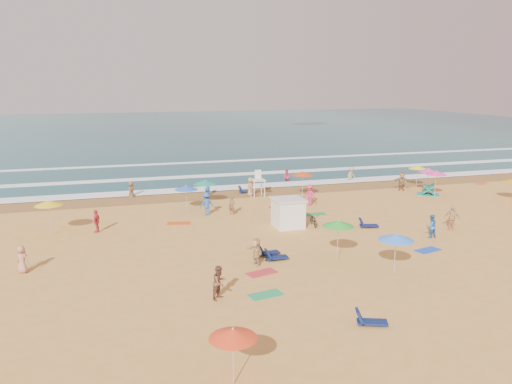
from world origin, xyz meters
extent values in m
plane|color=gold|center=(0.00, 0.00, 0.00)|extent=(220.00, 220.00, 0.00)
cube|color=#0C4756|center=(0.00, 84.00, 0.00)|extent=(220.00, 140.00, 0.18)
plane|color=olive|center=(0.00, 12.50, 0.01)|extent=(220.00, 220.00, 0.00)
cube|color=white|center=(0.00, 15.00, 0.10)|extent=(200.00, 2.20, 0.05)
cube|color=white|center=(0.00, 22.00, 0.10)|extent=(200.00, 1.60, 0.05)
cube|color=white|center=(0.00, 32.00, 0.10)|extent=(200.00, 1.20, 0.05)
cube|color=white|center=(1.09, 0.42, 1.00)|extent=(2.00, 2.00, 2.00)
cube|color=silver|center=(1.09, 0.42, 2.06)|extent=(2.20, 2.20, 0.12)
imported|color=black|center=(2.99, 0.12, 0.44)|extent=(0.80, 1.75, 0.88)
cone|color=yellow|center=(18.30, 9.96, 2.13)|extent=(1.71, 1.71, 0.35)
cone|color=green|center=(1.45, -7.16, 2.31)|extent=(1.85, 1.85, 0.35)
cone|color=yellow|center=(-15.41, 3.16, 2.29)|extent=(1.87, 1.87, 0.35)
cone|color=red|center=(-7.45, -17.56, 1.95)|extent=(1.69, 1.69, 0.35)
cone|color=blue|center=(-5.35, 7.11, 1.99)|extent=(1.89, 1.89, 0.35)
cone|color=#F6369B|center=(17.86, 7.55, 2.23)|extent=(1.79, 1.79, 0.35)
cone|color=#387DFF|center=(3.67, -9.80, 2.07)|extent=(1.96, 1.96, 0.35)
cone|color=red|center=(5.53, 8.84, 2.33)|extent=(1.98, 1.98, 0.35)
cone|color=#12956E|center=(-3.45, 8.99, 1.98)|extent=(1.99, 1.99, 0.35)
cone|color=#FE389E|center=(17.55, 5.90, 2.28)|extent=(1.88, 1.88, 0.35)
cube|color=#0F1D4F|center=(-0.62, -15.05, 0.17)|extent=(1.41, 0.99, 0.34)
cube|color=#0E1B49|center=(-1.96, -6.08, 0.17)|extent=(1.31, 0.58, 0.34)
cube|color=#0E1849|center=(-2.17, -5.16, 0.17)|extent=(1.35, 0.70, 0.34)
cube|color=#101751|center=(6.69, -1.49, 0.17)|extent=(1.39, 0.84, 0.34)
cube|color=navy|center=(1.18, 12.50, 0.17)|extent=(1.33, 0.64, 0.34)
cube|color=#25945A|center=(-4.09, -10.67, 0.01)|extent=(1.83, 1.17, 0.03)
cube|color=#D64A17|center=(-6.51, 3.55, 0.01)|extent=(1.83, 1.17, 0.03)
cube|color=red|center=(-3.44, -7.81, 0.01)|extent=(1.87, 1.28, 0.03)
cube|color=red|center=(2.41, 6.20, 0.01)|extent=(1.79, 1.06, 0.03)
cube|color=blue|center=(7.76, -7.07, 0.01)|extent=(1.86, 1.25, 0.03)
cube|color=#238D40|center=(4.40, 3.14, 0.01)|extent=(1.73, 0.92, 0.03)
cube|color=#C6572E|center=(26.10, 9.88, 0.01)|extent=(1.91, 1.53, 0.03)
imported|color=tan|center=(-16.18, -4.02, 0.79)|extent=(0.91, 0.86, 1.57)
imported|color=brown|center=(-2.04, 4.96, 0.75)|extent=(0.64, 0.64, 1.50)
imported|color=brown|center=(-9.48, 13.76, 0.62)|extent=(0.80, 0.98, 1.74)
imported|color=tan|center=(12.10, -3.61, 0.88)|extent=(1.08, 0.96, 1.75)
imported|color=#CF334C|center=(6.77, 16.46, 0.54)|extent=(0.93, 0.97, 1.58)
imported|color=#966E45|center=(16.13, 9.23, 0.92)|extent=(1.75, 1.35, 1.85)
imported|color=#D3344D|center=(-12.36, 2.92, 0.82)|extent=(0.71, 1.04, 1.64)
imported|color=#2658B5|center=(-4.01, 5.41, 0.92)|extent=(1.31, 0.92, 1.84)
imported|color=tan|center=(1.17, 10.91, 0.90)|extent=(0.95, 1.05, 1.80)
imported|color=blue|center=(9.55, -4.80, 0.81)|extent=(0.84, 0.68, 1.62)
imported|color=#C83260|center=(5.06, 6.00, 0.93)|extent=(1.17, 1.39, 1.87)
imported|color=tan|center=(13.60, 15.00, 0.65)|extent=(1.33, 1.11, 1.79)
imported|color=tan|center=(-3.39, -6.51, 0.81)|extent=(0.85, 1.58, 1.62)
imported|color=brown|center=(-6.39, -10.45, 0.85)|extent=(1.04, 1.02, 1.69)
imported|color=#2250A1|center=(-2.60, 12.37, 0.76)|extent=(0.65, 0.64, 1.52)
camera|label=1|loc=(-11.08, -32.77, 10.31)|focal=35.00mm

